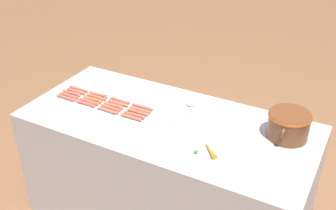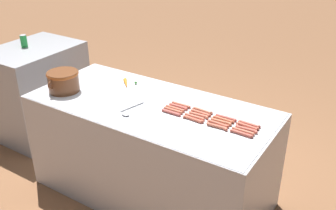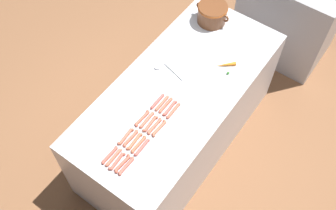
{
  "view_description": "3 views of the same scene",
  "coord_description": "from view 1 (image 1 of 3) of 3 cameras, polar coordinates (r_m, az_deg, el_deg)",
  "views": [
    {
      "loc": [
        2.04,
        1.1,
        2.33
      ],
      "look_at": [
        0.0,
        0.01,
        0.98
      ],
      "focal_mm": 44.18,
      "sensor_mm": 36.0,
      "label": 1
    },
    {
      "loc": [
        -2.21,
        -1.57,
        2.24
      ],
      "look_at": [
        -0.03,
        -0.18,
        0.92
      ],
      "focal_mm": 41.69,
      "sensor_mm": 36.0,
      "label": 2
    },
    {
      "loc": [
        1.02,
        -1.55,
        3.43
      ],
      "look_at": [
        0.05,
        -0.21,
        0.9
      ],
      "focal_mm": 43.09,
      "sensor_mm": 36.0,
      "label": 3
    }
  ],
  "objects": [
    {
      "name": "hot_dog_1",
      "position": [
        3.06,
        -9.59,
        1.44
      ],
      "size": [
        0.03,
        0.17,
        0.02
      ],
      "color": "#B55942",
      "rests_on": "griddle_counter"
    },
    {
      "name": "griddle_counter",
      "position": [
        3.0,
        -0.09,
        -9.11
      ],
      "size": [
        0.89,
        1.96,
        0.87
      ],
      "color": "#BCBCC1",
      "rests_on": "ground_plane"
    },
    {
      "name": "carrot",
      "position": [
        2.46,
        5.62,
        -6.09
      ],
      "size": [
        0.14,
        0.14,
        0.03
      ],
      "color": "orange",
      "rests_on": "griddle_counter"
    },
    {
      "name": "hot_dog_3",
      "position": [
        2.87,
        -3.57,
        -0.29
      ],
      "size": [
        0.02,
        0.17,
        0.02
      ],
      "color": "#B24F46",
      "rests_on": "griddle_counter"
    },
    {
      "name": "hot_dog_17",
      "position": [
        2.96,
        -11.3,
        0.21
      ],
      "size": [
        0.03,
        0.17,
        0.02
      ],
      "color": "#B95146",
      "rests_on": "griddle_counter"
    },
    {
      "name": "hot_dog_19",
      "position": [
        2.76,
        -5.14,
        -1.68
      ],
      "size": [
        0.03,
        0.17,
        0.02
      ],
      "color": "#B95942",
      "rests_on": "griddle_counter"
    },
    {
      "name": "serving_spoon",
      "position": [
        2.87,
        2.94,
        -0.35
      ],
      "size": [
        0.27,
        0.11,
        0.02
      ],
      "color": "#B7B7BC",
      "rests_on": "griddle_counter"
    },
    {
      "name": "hot_dog_12",
      "position": [
        3.09,
        -13.52,
        1.26
      ],
      "size": [
        0.04,
        0.17,
        0.02
      ],
      "color": "#BC533F",
      "rests_on": "griddle_counter"
    },
    {
      "name": "hot_dog_15",
      "position": [
        2.78,
        -4.68,
        -1.36
      ],
      "size": [
        0.03,
        0.17,
        0.02
      ],
      "color": "#B65245",
      "rests_on": "griddle_counter"
    },
    {
      "name": "hot_dog_14",
      "position": [
        2.88,
        -7.93,
        -0.4
      ],
      "size": [
        0.03,
        0.17,
        0.02
      ],
      "color": "#BC5942",
      "rests_on": "griddle_counter"
    },
    {
      "name": "hot_dog_2",
      "position": [
        2.96,
        -6.65,
        0.6
      ],
      "size": [
        0.03,
        0.17,
        0.02
      ],
      "color": "#BD5741",
      "rests_on": "griddle_counter"
    },
    {
      "name": "hot_dog_16",
      "position": [
        3.07,
        -13.9,
        0.98
      ],
      "size": [
        0.03,
        0.17,
        0.02
      ],
      "color": "#B75545",
      "rests_on": "griddle_counter"
    },
    {
      "name": "hot_dog_0",
      "position": [
        3.16,
        -12.25,
        2.15
      ],
      "size": [
        0.03,
        0.17,
        0.02
      ],
      "color": "#B44F40",
      "rests_on": "griddle_counter"
    },
    {
      "name": "hot_dog_10",
      "position": [
        2.91,
        -7.55,
        -0.06
      ],
      "size": [
        0.03,
        0.17,
        0.02
      ],
      "color": "#B35943",
      "rests_on": "griddle_counter"
    },
    {
      "name": "hot_dog_8",
      "position": [
        3.12,
        -13.15,
        1.63
      ],
      "size": [
        0.03,
        0.17,
        0.02
      ],
      "color": "#B25243",
      "rests_on": "griddle_counter"
    },
    {
      "name": "hot_dog_4",
      "position": [
        3.14,
        -12.6,
        1.88
      ],
      "size": [
        0.03,
        0.17,
        0.02
      ],
      "color": "#B45C43",
      "rests_on": "griddle_counter"
    },
    {
      "name": "hot_dog_13",
      "position": [
        2.98,
        -10.83,
        0.48
      ],
      "size": [
        0.03,
        0.17,
        0.02
      ],
      "color": "#BB5B3D",
      "rests_on": "griddle_counter"
    },
    {
      "name": "hot_dog_18",
      "position": [
        2.85,
        -8.27,
        -0.77
      ],
      "size": [
        0.03,
        0.17,
        0.02
      ],
      "color": "#B35D43",
      "rests_on": "griddle_counter"
    },
    {
      "name": "hot_dog_6",
      "position": [
        2.93,
        -6.93,
        0.24
      ],
      "size": [
        0.03,
        0.17,
        0.02
      ],
      "color": "#BD5D46",
      "rests_on": "griddle_counter"
    },
    {
      "name": "bean_pot",
      "position": [
        2.63,
        16.32,
        -2.5
      ],
      "size": [
        0.33,
        0.26,
        0.17
      ],
      "color": "brown",
      "rests_on": "griddle_counter"
    },
    {
      "name": "hot_dog_5",
      "position": [
        3.03,
        -9.87,
        1.09
      ],
      "size": [
        0.03,
        0.17,
        0.02
      ],
      "color": "#B5563F",
      "rests_on": "griddle_counter"
    },
    {
      "name": "hot_dog_7",
      "position": [
        2.84,
        -3.87,
        -0.67
      ],
      "size": [
        0.02,
        0.17,
        0.02
      ],
      "color": "#B05C43",
      "rests_on": "griddle_counter"
    },
    {
      "name": "hot_dog_11",
      "position": [
        2.81,
        -4.17,
        -0.99
      ],
      "size": [
        0.03,
        0.17,
        0.02
      ],
      "color": "#B9573F",
      "rests_on": "griddle_counter"
    },
    {
      "name": "hot_dog_9",
      "position": [
        3.01,
        -10.37,
        0.79
      ],
      "size": [
        0.03,
        0.17,
        0.02
      ],
      "color": "#BA5D3F",
      "rests_on": "griddle_counter"
    }
  ]
}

